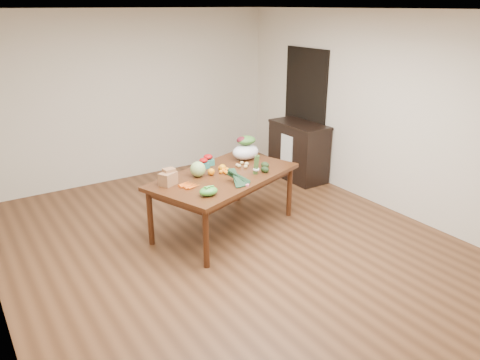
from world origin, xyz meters
TOP-DOWN VIEW (x-y plane):
  - floor at (0.00, 0.00)m, footprint 6.00×6.00m
  - ceiling at (0.00, 0.00)m, footprint 5.00×6.00m
  - room_walls at (0.00, 0.00)m, footprint 5.02×6.02m
  - dining_table at (0.19, 0.44)m, footprint 2.13×1.62m
  - doorway_dark at (2.48, 1.60)m, footprint 0.02×1.00m
  - cabinet at (2.22, 1.41)m, footprint 0.52×1.02m
  - dish_towel at (1.96, 1.40)m, footprint 0.02×0.28m
  - paper_bag at (-0.54, 0.50)m, footprint 0.32×0.29m
  - cabbage at (-0.11, 0.56)m, footprint 0.19×0.19m
  - strawberry_basket_a at (0.10, 0.80)m, footprint 0.15×0.15m
  - strawberry_basket_b at (0.21, 0.88)m, footprint 0.16×0.16m
  - orange_a at (0.05, 0.51)m, footprint 0.09×0.09m
  - orange_b at (0.23, 0.59)m, footprint 0.07×0.07m
  - orange_c at (0.24, 0.57)m, footprint 0.09×0.09m
  - mandarin_cluster at (0.25, 0.47)m, footprint 0.23×0.23m
  - carrots at (-0.35, 0.33)m, footprint 0.28×0.28m
  - snap_pea_bag at (-0.30, -0.04)m, footprint 0.22×0.16m
  - kale_bunch at (0.18, 0.06)m, footprint 0.44×0.48m
  - asparagus_bundle at (0.54, 0.24)m, footprint 0.11×0.14m
  - potato_a at (0.50, 0.56)m, footprint 0.06×0.05m
  - potato_b at (0.56, 0.50)m, footprint 0.05×0.05m
  - potato_c at (0.60, 0.66)m, footprint 0.05×0.04m
  - potato_d at (0.50, 0.62)m, footprint 0.05×0.04m
  - potato_e at (0.62, 0.57)m, footprint 0.06×0.05m
  - avocado_a at (0.67, 0.23)m, footprint 0.11×0.14m
  - avocado_b at (0.77, 0.37)m, footprint 0.11×0.14m
  - salad_bag at (0.76, 0.81)m, footprint 0.46×0.40m

SIDE VIEW (x-z plane):
  - floor at x=0.00m, z-range 0.00..0.00m
  - dining_table at x=0.19m, z-range 0.00..0.75m
  - cabinet at x=2.22m, z-range 0.00..0.94m
  - dish_towel at x=1.96m, z-range 0.33..0.78m
  - carrots at x=-0.35m, z-range 0.75..0.78m
  - potato_d at x=0.50m, z-range 0.75..0.79m
  - potato_c at x=0.60m, z-range 0.75..0.79m
  - potato_b at x=0.56m, z-range 0.75..0.80m
  - potato_a at x=0.50m, z-range 0.75..0.80m
  - potato_e at x=0.62m, z-range 0.75..0.80m
  - orange_b at x=0.23m, z-range 0.75..0.82m
  - mandarin_cluster at x=0.25m, z-range 0.75..0.83m
  - avocado_a at x=0.67m, z-range 0.75..0.83m
  - avocado_b at x=0.77m, z-range 0.75..0.83m
  - orange_a at x=0.05m, z-range 0.75..0.84m
  - orange_c at x=0.24m, z-range 0.75..0.84m
  - snap_pea_bag at x=-0.30m, z-range 0.75..0.85m
  - strawberry_basket_a at x=0.10m, z-range 0.75..0.86m
  - strawberry_basket_b at x=0.21m, z-range 0.75..0.86m
  - kale_bunch at x=0.18m, z-range 0.75..0.91m
  - paper_bag at x=-0.54m, z-range 0.75..0.94m
  - cabbage at x=-0.11m, z-range 0.75..0.94m
  - asparagus_bundle at x=0.54m, z-range 0.75..1.00m
  - salad_bag at x=0.76m, z-range 0.75..1.05m
  - doorway_dark at x=2.48m, z-range 0.00..2.10m
  - room_walls at x=0.00m, z-range 0.00..2.70m
  - ceiling at x=0.00m, z-range 2.69..2.71m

